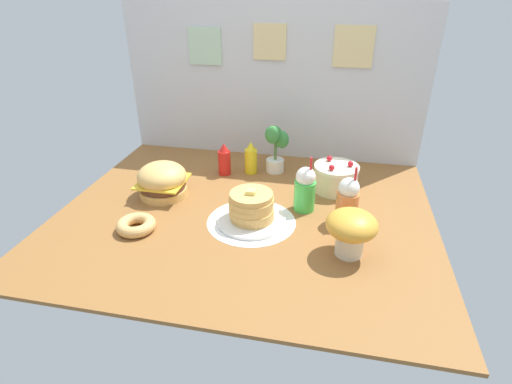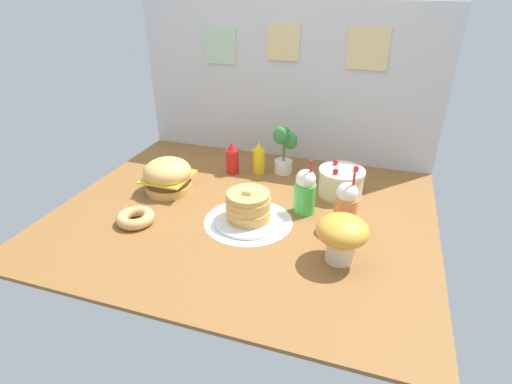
# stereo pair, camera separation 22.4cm
# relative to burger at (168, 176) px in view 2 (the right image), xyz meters

# --- Properties ---
(ground_plane) EXTENTS (2.06, 1.72, 0.02)m
(ground_plane) POSITION_rel_burger_xyz_m (0.53, -0.09, -0.11)
(ground_plane) COLOR brown
(back_wall) EXTENTS (2.06, 0.04, 1.05)m
(back_wall) POSITION_rel_burger_xyz_m (0.53, 0.76, 0.43)
(back_wall) COLOR silver
(back_wall) RESTS_ON ground_plane
(doily_mat) EXTENTS (0.48, 0.48, 0.00)m
(doily_mat) POSITION_rel_burger_xyz_m (0.58, -0.19, -0.10)
(doily_mat) COLOR white
(doily_mat) RESTS_ON ground_plane
(burger) EXTENTS (0.29, 0.29, 0.21)m
(burger) POSITION_rel_burger_xyz_m (0.00, 0.00, 0.00)
(burger) COLOR #DBA859
(burger) RESTS_ON ground_plane
(pancake_stack) EXTENTS (0.37, 0.37, 0.19)m
(pancake_stack) POSITION_rel_burger_xyz_m (0.58, -0.19, -0.02)
(pancake_stack) COLOR white
(pancake_stack) RESTS_ON doily_mat
(layer_cake) EXTENTS (0.27, 0.27, 0.20)m
(layer_cake) POSITION_rel_burger_xyz_m (1.01, 0.28, -0.02)
(layer_cake) COLOR beige
(layer_cake) RESTS_ON ground_plane
(ketchup_bottle) EXTENTS (0.08, 0.08, 0.22)m
(ketchup_bottle) POSITION_rel_burger_xyz_m (0.28, 0.36, 0.00)
(ketchup_bottle) COLOR red
(ketchup_bottle) RESTS_ON ground_plane
(mustard_bottle) EXTENTS (0.08, 0.08, 0.22)m
(mustard_bottle) POSITION_rel_burger_xyz_m (0.45, 0.42, 0.00)
(mustard_bottle) COLOR yellow
(mustard_bottle) RESTS_ON ground_plane
(cream_soda_cup) EXTENTS (0.12, 0.12, 0.33)m
(cream_soda_cup) POSITION_rel_burger_xyz_m (0.84, 0.00, 0.03)
(cream_soda_cup) COLOR green
(cream_soda_cup) RESTS_ON ground_plane
(orange_float_cup) EXTENTS (0.12, 0.12, 0.33)m
(orange_float_cup) POSITION_rel_burger_xyz_m (1.08, -0.08, 0.03)
(orange_float_cup) COLOR orange
(orange_float_cup) RESTS_ON ground_plane
(donut_pink_glaze) EXTENTS (0.20, 0.20, 0.06)m
(donut_pink_glaze) POSITION_rel_burger_xyz_m (0.01, -0.39, -0.07)
(donut_pink_glaze) COLOR tan
(donut_pink_glaze) RESTS_ON ground_plane
(potted_plant) EXTENTS (0.15, 0.14, 0.33)m
(potted_plant) POSITION_rel_burger_xyz_m (0.60, 0.47, 0.08)
(potted_plant) COLOR white
(potted_plant) RESTS_ON ground_plane
(mushroom_stool) EXTENTS (0.24, 0.24, 0.23)m
(mushroom_stool) POSITION_rel_burger_xyz_m (1.09, -0.37, 0.04)
(mushroom_stool) COLOR beige
(mushroom_stool) RESTS_ON ground_plane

